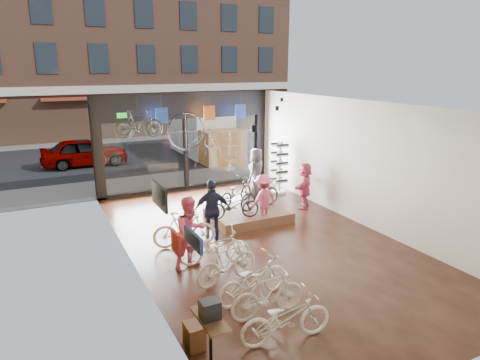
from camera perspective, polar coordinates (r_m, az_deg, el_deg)
ground_plane at (r=12.17m, az=2.54°, el=-8.20°), size 7.00×12.00×0.04m
ceiling at (r=11.23m, az=2.77°, el=10.12°), size 7.00×12.00×0.04m
wall_left at (r=10.36m, az=-14.63°, el=-1.59°), size 0.04×12.00×3.80m
wall_right at (r=13.57m, az=15.76°, el=2.21°), size 0.04×12.00×3.80m
wall_back at (r=7.22m, az=26.94°, el=-10.19°), size 7.00×0.04×3.80m
storefront at (r=16.93m, az=-7.29°, el=5.11°), size 7.00×0.26×3.80m
exit_sign at (r=16.03m, az=-15.48°, el=8.30°), size 0.35×0.06×0.18m
street_road at (r=25.81m, az=-13.83°, el=3.89°), size 30.00×18.00×0.02m
sidewalk_near at (r=18.43m, az=-8.35°, el=0.03°), size 30.00×2.40×0.12m
sidewalk_far at (r=29.66m, az=-15.59°, el=5.31°), size 30.00×2.00×0.12m
opposite_building at (r=31.82m, az=-17.44°, el=18.37°), size 26.00×5.00×14.00m
street_car at (r=22.27m, az=-20.02°, el=3.52°), size 4.04×1.62×1.38m
box_truck at (r=22.69m, az=-4.31°, el=6.05°), size 2.13×6.38×2.51m
floor_bike_0 at (r=7.98m, az=6.12°, el=-17.82°), size 1.79×0.78×0.91m
floor_bike_1 at (r=8.61m, az=3.71°, el=-14.93°), size 1.61×0.48×0.96m
floor_bike_2 at (r=9.16m, az=1.75°, el=-13.04°), size 1.87×0.94×0.94m
floor_bike_3 at (r=9.80m, az=-1.76°, el=-10.95°), size 1.67×0.75×0.97m
floor_bike_4 at (r=10.66m, az=-3.49°, el=-8.86°), size 1.88×1.10×0.93m
floor_bike_5 at (r=11.69m, az=-7.47°, el=-6.54°), size 1.75×0.86×1.01m
display_platform at (r=13.71m, az=1.09°, el=-4.70°), size 2.40×1.80×0.30m
display_bike_left at (r=12.84m, az=-0.90°, el=-3.41°), size 1.67×0.86×0.83m
display_bike_mid at (r=13.73m, az=2.67°, el=-1.86°), size 1.70×0.84×0.99m
display_bike_right at (r=14.11m, az=-0.55°, el=-1.60°), size 1.76×1.32×0.88m
customer_1 at (r=10.38m, az=-6.58°, el=-6.98°), size 1.06×0.94×1.81m
customer_2 at (r=11.95m, az=-3.69°, el=-4.06°), size 1.11×0.71×1.76m
customer_3 at (r=13.23m, az=3.10°, el=-2.57°), size 1.12×0.80×1.57m
customer_4 at (r=16.07m, az=2.19°, el=1.07°), size 1.06×0.98×1.81m
customer_5 at (r=14.83m, az=8.60°, el=-0.72°), size 1.37×1.39×1.59m
sunglasses_rack at (r=16.38m, az=5.24°, el=1.58°), size 0.68×0.60×1.98m
wall_merch at (r=7.46m, az=-7.35°, el=-12.88°), size 0.40×2.40×2.60m
penny_farthing at (r=15.26m, az=-6.21°, el=6.35°), size 1.67×0.06×1.34m
hung_bike at (r=14.46m, az=-13.34°, el=7.26°), size 1.60×0.51×0.95m
jersey_left at (r=15.67m, az=-10.38°, el=8.45°), size 0.45×0.03×0.55m
jersey_mid at (r=16.28m, az=-4.11°, el=8.89°), size 0.45×0.03×0.55m
jersey_right at (r=16.82m, az=0.06°, el=9.12°), size 0.45×0.03×0.55m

